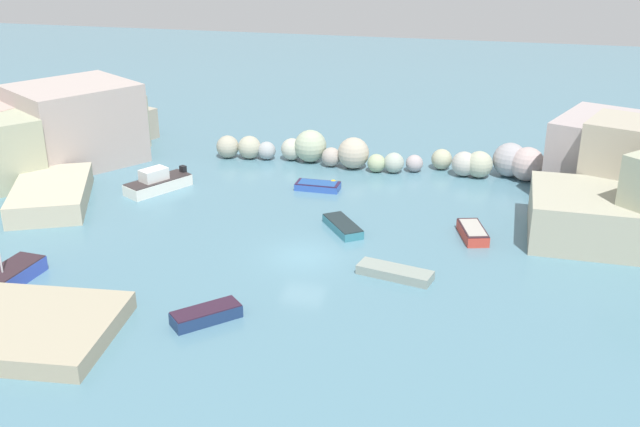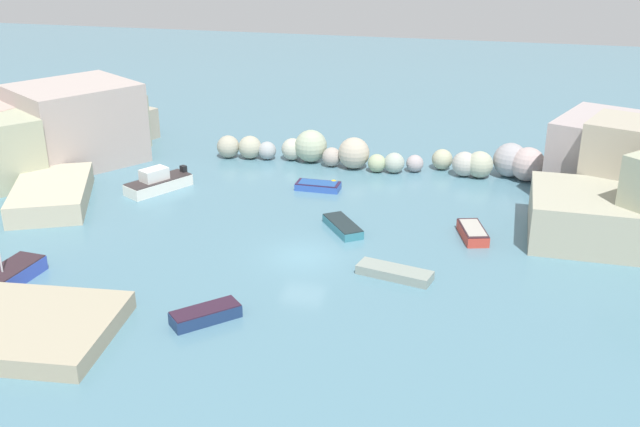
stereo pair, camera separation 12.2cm
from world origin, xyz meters
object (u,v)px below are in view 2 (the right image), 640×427
at_px(moored_boat_0, 4,279).
at_px(moored_boat_2, 158,182).
at_px(moored_boat_4, 343,226).
at_px(stone_dock, 30,328).
at_px(moored_boat_3, 318,186).
at_px(moored_boat_5, 206,315).
at_px(moored_boat_6, 473,232).
at_px(channel_buoy, 334,184).
at_px(moored_boat_1, 395,273).

distance_m(moored_boat_0, moored_boat_2, 15.46).
bearing_deg(moored_boat_4, moored_boat_2, -140.99).
xyz_separation_m(stone_dock, moored_boat_3, (8.40, 22.27, -0.17)).
relative_size(moored_boat_5, moored_boat_6, 0.98).
bearing_deg(moored_boat_2, channel_buoy, 136.14).
xyz_separation_m(moored_boat_5, moored_boat_6, (12.09, 13.04, 0.02)).
bearing_deg(moored_boat_6, stone_dock, 113.65).
height_order(moored_boat_3, moored_boat_5, moored_boat_5).
distance_m(moored_boat_1, moored_boat_6, 7.37).
height_order(stone_dock, moored_boat_5, stone_dock).
xyz_separation_m(moored_boat_1, moored_boat_4, (-4.04, 5.53, 0.02)).
bearing_deg(stone_dock, moored_boat_5, 23.60).
height_order(moored_boat_4, moored_boat_5, moored_boat_5).
bearing_deg(moored_boat_2, moored_boat_4, 104.64).
height_order(channel_buoy, moored_boat_1, channel_buoy).
bearing_deg(moored_boat_6, moored_boat_5, 120.98).
bearing_deg(moored_boat_2, moored_boat_6, 111.90).
bearing_deg(stone_dock, moored_boat_1, 32.58).
bearing_deg(moored_boat_0, moored_boat_1, 111.44).
distance_m(moored_boat_1, moored_boat_5, 10.65).
xyz_separation_m(stone_dock, moored_boat_2, (-2.59, 19.46, 0.14)).
xyz_separation_m(channel_buoy, moored_boat_3, (-0.99, -0.64, -0.01)).
height_order(moored_boat_0, moored_boat_5, moored_boat_0).
height_order(channel_buoy, moored_boat_5, moored_boat_5).
relative_size(moored_boat_3, moored_boat_6, 0.95).
height_order(stone_dock, moored_boat_0, moored_boat_0).
distance_m(moored_boat_0, moored_boat_3, 22.15).
distance_m(stone_dock, moored_boat_4, 19.40).
bearing_deg(moored_boat_4, moored_boat_6, 59.86).
bearing_deg(moored_boat_1, moored_boat_3, 133.78).
distance_m(stone_dock, moored_boat_2, 19.63).
xyz_separation_m(moored_boat_3, moored_boat_4, (3.21, -6.74, -0.00)).
bearing_deg(moored_boat_6, moored_boat_2, 65.63).
bearing_deg(moored_boat_5, moored_boat_1, 174.64).
distance_m(stone_dock, moored_boat_5, 8.11).
distance_m(channel_buoy, moored_boat_4, 7.70).
distance_m(moored_boat_3, moored_boat_5, 19.05).
height_order(moored_boat_2, moored_boat_6, moored_boat_2).
distance_m(moored_boat_1, moored_boat_4, 6.85).
distance_m(stone_dock, moored_boat_1, 18.58).
xyz_separation_m(stone_dock, moored_boat_4, (11.62, 15.54, -0.17)).
xyz_separation_m(moored_boat_0, moored_boat_4, (15.86, 11.45, -0.17)).
xyz_separation_m(moored_boat_4, moored_boat_6, (7.90, 0.75, 0.08)).
bearing_deg(moored_boat_6, moored_boat_1, 132.22).
height_order(moored_boat_1, moored_boat_4, moored_boat_4).
distance_m(moored_boat_4, moored_boat_5, 12.99).
height_order(channel_buoy, moored_boat_3, channel_buoy).
relative_size(moored_boat_0, moored_boat_5, 1.57).
distance_m(stone_dock, moored_boat_0, 5.89).
xyz_separation_m(channel_buoy, moored_boat_0, (-13.64, -18.83, 0.15)).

